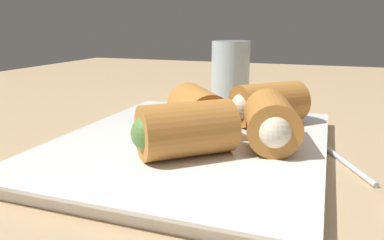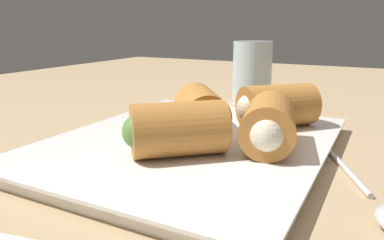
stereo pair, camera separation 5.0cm
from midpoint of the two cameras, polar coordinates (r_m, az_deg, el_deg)
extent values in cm
cube|color=tan|center=(41.37, 1.20, -5.05)|extent=(180.00, 140.00, 2.00)
cube|color=white|center=(38.34, 3.74, -4.14)|extent=(30.20, 24.96, 1.20)
cube|color=white|center=(38.11, 3.76, -3.07)|extent=(31.40, 25.96, 0.30)
cylinder|color=#B77533|center=(32.53, 2.37, -1.46)|extent=(9.02, 9.32, 4.79)
sphere|color=#56843D|center=(31.80, -3.50, -1.85)|extent=(3.11, 3.11, 3.11)
cylinder|color=#B77533|center=(39.57, 4.95, 1.39)|extent=(9.44, 8.73, 4.79)
sphere|color=#56843D|center=(36.39, 6.19, 0.19)|extent=(3.11, 3.11, 3.11)
cylinder|color=#B77533|center=(35.63, 15.63, -0.58)|extent=(9.11, 6.62, 4.79)
sphere|color=beige|center=(32.37, 15.76, -2.09)|extent=(3.11, 3.11, 3.11)
cylinder|color=#B77533|center=(43.46, 16.19, 2.04)|extent=(9.25, 9.12, 4.79)
sphere|color=beige|center=(41.64, 12.35, 1.76)|extent=(3.11, 3.11, 3.11)
cylinder|color=silver|center=(37.35, 26.20, -6.74)|extent=(9.89, 4.90, 0.50)
cylinder|color=silver|center=(62.43, 11.10, 7.06)|extent=(6.32, 6.32, 10.13)
camera|label=1|loc=(0.03, -86.19, 0.98)|focal=35.00mm
camera|label=2|loc=(0.03, 93.81, -0.98)|focal=35.00mm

